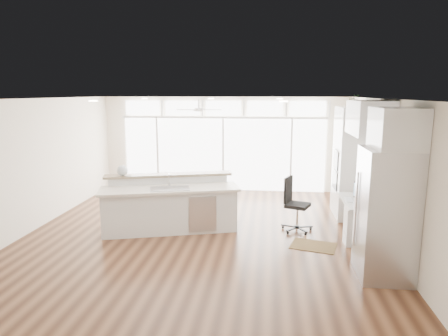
# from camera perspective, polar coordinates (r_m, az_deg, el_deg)

# --- Properties ---
(floor) EXTENTS (7.00, 8.00, 0.02)m
(floor) POSITION_cam_1_polar(r_m,az_deg,el_deg) (8.05, -3.41, -9.84)
(floor) COLOR #3D2112
(floor) RESTS_ON ground
(ceiling) EXTENTS (7.00, 8.00, 0.02)m
(ceiling) POSITION_cam_1_polar(r_m,az_deg,el_deg) (7.54, -3.64, 9.84)
(ceiling) COLOR white
(ceiling) RESTS_ON wall_back
(wall_back) EXTENTS (7.00, 0.04, 2.70)m
(wall_back) POSITION_cam_1_polar(r_m,az_deg,el_deg) (11.59, -0.07, 3.46)
(wall_back) COLOR white
(wall_back) RESTS_ON floor
(wall_front) EXTENTS (7.00, 0.04, 2.70)m
(wall_front) POSITION_cam_1_polar(r_m,az_deg,el_deg) (3.95, -13.90, -11.34)
(wall_front) COLOR white
(wall_front) RESTS_ON floor
(wall_left) EXTENTS (0.04, 8.00, 2.70)m
(wall_left) POSITION_cam_1_polar(r_m,az_deg,el_deg) (8.97, -26.12, 0.23)
(wall_left) COLOR white
(wall_left) RESTS_ON floor
(wall_right) EXTENTS (0.04, 8.00, 2.70)m
(wall_right) POSITION_cam_1_polar(r_m,az_deg,el_deg) (7.86, 22.47, -0.82)
(wall_right) COLOR white
(wall_right) RESTS_ON floor
(glass_wall) EXTENTS (5.80, 0.06, 2.08)m
(glass_wall) POSITION_cam_1_polar(r_m,az_deg,el_deg) (11.57, -0.10, 1.95)
(glass_wall) COLOR silver
(glass_wall) RESTS_ON wall_back
(transom_row) EXTENTS (5.90, 0.06, 0.40)m
(transom_row) POSITION_cam_1_polar(r_m,az_deg,el_deg) (11.44, -0.11, 8.55)
(transom_row) COLOR silver
(transom_row) RESTS_ON wall_back
(desk_window) EXTENTS (0.04, 0.85, 0.85)m
(desk_window) POSITION_cam_1_polar(r_m,az_deg,el_deg) (8.10, 21.73, 0.99)
(desk_window) COLOR white
(desk_window) RESTS_ON wall_right
(ceiling_fan) EXTENTS (1.16, 1.16, 0.32)m
(ceiling_fan) POSITION_cam_1_polar(r_m,az_deg,el_deg) (10.38, -3.62, 8.86)
(ceiling_fan) COLOR silver
(ceiling_fan) RESTS_ON ceiling
(recessed_lights) EXTENTS (3.40, 3.00, 0.02)m
(recessed_lights) POSITION_cam_1_polar(r_m,az_deg,el_deg) (7.73, -3.38, 9.72)
(recessed_lights) COLOR silver
(recessed_lights) RESTS_ON ceiling
(oven_cabinet) EXTENTS (0.64, 1.20, 2.50)m
(oven_cabinet) POSITION_cam_1_polar(r_m,az_deg,el_deg) (9.53, 17.62, 0.77)
(oven_cabinet) COLOR white
(oven_cabinet) RESTS_ON floor
(desk_nook) EXTENTS (0.72, 1.30, 0.76)m
(desk_nook) POSITION_cam_1_polar(r_m,az_deg,el_deg) (8.29, 18.95, -6.95)
(desk_nook) COLOR white
(desk_nook) RESTS_ON floor
(upper_cabinets) EXTENTS (0.64, 1.30, 0.64)m
(upper_cabinets) POSITION_cam_1_polar(r_m,az_deg,el_deg) (7.95, 20.10, 6.74)
(upper_cabinets) COLOR white
(upper_cabinets) RESTS_ON wall_right
(refrigerator) EXTENTS (0.76, 0.90, 2.00)m
(refrigerator) POSITION_cam_1_polar(r_m,az_deg,el_deg) (6.58, 22.13, -6.09)
(refrigerator) COLOR #B8B8BD
(refrigerator) RESTS_ON floor
(fridge_cabinet) EXTENTS (0.64, 0.90, 0.60)m
(fridge_cabinet) POSITION_cam_1_polar(r_m,az_deg,el_deg) (6.36, 23.47, 5.22)
(fridge_cabinet) COLOR white
(fridge_cabinet) RESTS_ON wall_right
(framed_photos) EXTENTS (0.06, 0.22, 0.80)m
(framed_photos) POSITION_cam_1_polar(r_m,az_deg,el_deg) (8.72, 20.62, 0.70)
(framed_photos) COLOR black
(framed_photos) RESTS_ON wall_right
(kitchen_island) EXTENTS (2.98, 1.79, 1.11)m
(kitchen_island) POSITION_cam_1_polar(r_m,az_deg,el_deg) (8.28, -7.72, -5.20)
(kitchen_island) COLOR white
(kitchen_island) RESTS_ON floor
(rug) EXTENTS (0.94, 0.78, 0.01)m
(rug) POSITION_cam_1_polar(r_m,az_deg,el_deg) (7.75, 12.65, -10.78)
(rug) COLOR #3A2712
(rug) RESTS_ON floor
(office_chair) EXTENTS (0.73, 0.71, 1.11)m
(office_chair) POSITION_cam_1_polar(r_m,az_deg,el_deg) (8.33, 10.47, -5.19)
(office_chair) COLOR black
(office_chair) RESTS_ON floor
(fishbowl) EXTENTS (0.26, 0.26, 0.22)m
(fishbowl) POSITION_cam_1_polar(r_m,az_deg,el_deg) (8.54, -14.31, -0.35)
(fishbowl) COLOR silver
(fishbowl) RESTS_ON kitchen_island
(monitor) EXTENTS (0.12, 0.43, 0.36)m
(monitor) POSITION_cam_1_polar(r_m,az_deg,el_deg) (8.12, 18.64, -3.19)
(monitor) COLOR black
(monitor) RESTS_ON desk_nook
(keyboard) EXTENTS (0.15, 0.36, 0.02)m
(keyboard) POSITION_cam_1_polar(r_m,az_deg,el_deg) (8.13, 17.39, -4.34)
(keyboard) COLOR white
(keyboard) RESTS_ON desk_nook
(potted_plant) EXTENTS (0.28, 0.30, 0.21)m
(potted_plant) POSITION_cam_1_polar(r_m,az_deg,el_deg) (9.40, 18.09, 8.93)
(potted_plant) COLOR #2C5B27
(potted_plant) RESTS_ON oven_cabinet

